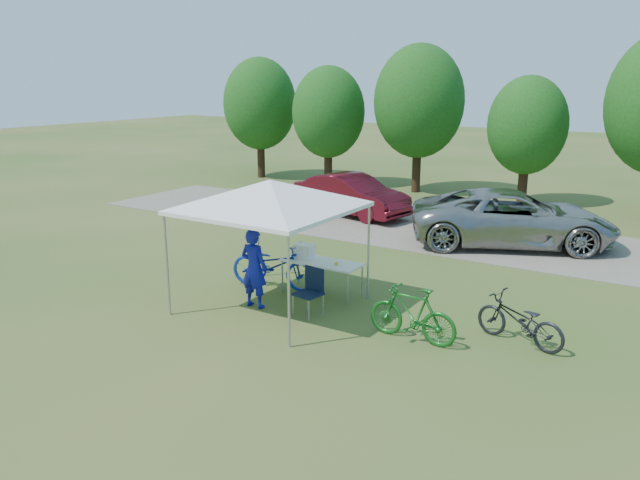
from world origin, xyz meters
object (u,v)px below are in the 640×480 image
object	(u,v)px
sedan	(352,195)
bike_dark	(520,320)
bike_green	(412,314)
cyclist	(254,268)
minivan	(513,218)
folding_table	(322,263)
cooler	(304,251)
bike_blue	(273,265)
folding_chair	(311,287)

from	to	relation	value
sedan	bike_dark	bearing A→B (deg)	-123.24
bike_green	bike_dark	distance (m)	1.94
bike_dark	bike_green	bearing A→B (deg)	-47.78
cyclist	sedan	size ratio (longest dim) A/B	0.39
cyclist	minivan	world-z (taller)	cyclist
bike_green	sedan	world-z (taller)	sedan
bike_green	folding_table	bearing A→B (deg)	-113.61
bike_green	cooler	bearing A→B (deg)	-110.26
bike_green	bike_dark	size ratio (longest dim) A/B	1.01
folding_table	bike_green	distance (m)	3.10
bike_green	bike_dark	bearing A→B (deg)	119.49
cooler	bike_blue	distance (m)	0.81
cooler	sedan	xyz separation A→B (m)	(-2.98, 7.50, -0.18)
bike_green	minivan	xyz separation A→B (m)	(-0.34, 7.76, 0.29)
sedan	cyclist	bearing A→B (deg)	-151.63
folding_table	bike_dark	world-z (taller)	bike_dark
bike_blue	cooler	bearing A→B (deg)	-77.32
cooler	cyclist	world-z (taller)	cyclist
folding_chair	cyclist	size ratio (longest dim) A/B	0.57
bike_dark	minivan	distance (m)	7.17
folding_chair	bike_green	size ratio (longest dim) A/B	0.55
bike_blue	sedan	size ratio (longest dim) A/B	0.48
folding_chair	cooler	xyz separation A→B (m)	(-0.96, 1.18, 0.34)
bike_blue	cyclist	bearing A→B (deg)	-172.28
folding_table	bike_blue	bearing A→B (deg)	-166.15
folding_chair	bike_dark	xyz separation A→B (m)	(4.03, 0.75, -0.12)
minivan	bike_green	bearing A→B (deg)	158.70
folding_table	cyclist	world-z (taller)	cyclist
bike_green	cyclist	bearing A→B (deg)	-85.78
minivan	sedan	xyz separation A→B (m)	(-5.92, 1.06, -0.08)
cooler	bike_green	size ratio (longest dim) A/B	0.26
sedan	folding_table	bearing A→B (deg)	-143.65
folding_table	bike_green	size ratio (longest dim) A/B	1.04
folding_table	folding_chair	distance (m)	1.28
bike_green	minivan	bearing A→B (deg)	-175.70
cyclist	sedan	xyz separation A→B (m)	(-2.71, 8.98, -0.12)
folding_table	sedan	xyz separation A→B (m)	(-3.46, 7.50, 0.03)
bike_dark	cooler	bearing A→B (deg)	-80.38
folding_chair	sedan	world-z (taller)	sedan
cooler	minivan	distance (m)	7.08
bike_blue	sedan	bearing A→B (deg)	6.19
folding_chair	cyclist	bearing A→B (deg)	-157.33
folding_table	sedan	size ratio (longest dim) A/B	0.42
cooler	bike_dark	world-z (taller)	cooler
cyclist	bike_green	size ratio (longest dim) A/B	0.98
folding_chair	bike_green	bearing A→B (deg)	5.25
bike_dark	sedan	size ratio (longest dim) A/B	0.40
folding_table	minivan	xyz separation A→B (m)	(2.45, 6.44, 0.11)
bike_green	sedan	size ratio (longest dim) A/B	0.40
cyclist	bike_dark	world-z (taller)	cyclist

